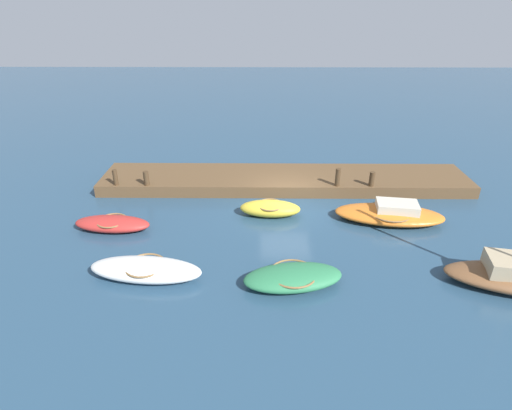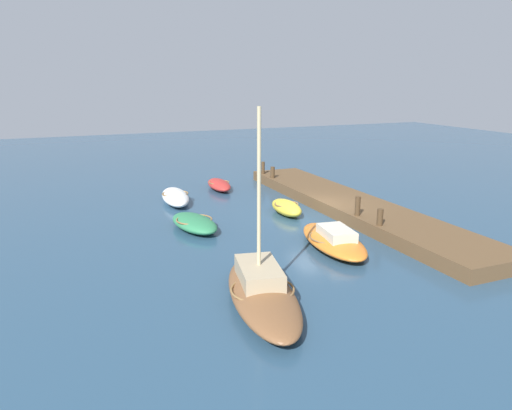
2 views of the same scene
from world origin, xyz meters
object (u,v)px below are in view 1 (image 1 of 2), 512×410
object	(u,v)px
motorboat_orange	(390,214)
mooring_post_east	(115,177)
mooring_post_mid_west	(338,177)
dinghy_yellow	(270,208)
mooring_post_mid_east	(146,178)
rowboat_white	(146,269)
rowboat_green	(293,277)
rowboat_red	(112,224)
mooring_post_west	(372,179)

from	to	relation	value
motorboat_orange	mooring_post_east	xyz separation A→B (m)	(12.91, -2.47, 0.64)
mooring_post_mid_west	dinghy_yellow	bearing A→B (deg)	30.88
dinghy_yellow	mooring_post_mid_east	bearing A→B (deg)	-14.87
rowboat_white	motorboat_orange	size ratio (longest dim) A/B	0.84
rowboat_green	mooring_post_mid_east	size ratio (longest dim) A/B	5.12
rowboat_white	rowboat_green	bearing A→B (deg)	-178.08
mooring_post_mid_east	mooring_post_mid_west	bearing A→B (deg)	180.00
dinghy_yellow	rowboat_green	bearing A→B (deg)	101.05
dinghy_yellow	mooring_post_mid_east	distance (m)	6.42
mooring_post_mid_east	motorboat_orange	bearing A→B (deg)	167.77
mooring_post_mid_west	rowboat_red	bearing A→B (deg)	18.42
rowboat_green	motorboat_orange	bearing A→B (deg)	-144.10
mooring_post_west	mooring_post_east	xyz separation A→B (m)	(12.62, 0.00, 0.04)
rowboat_red	mooring_post_east	size ratio (longest dim) A/B	4.14
rowboat_red	rowboat_green	bearing A→B (deg)	158.02
rowboat_red	mooring_post_mid_east	bearing A→B (deg)	-97.40
rowboat_green	mooring_post_mid_east	xyz separation A→B (m)	(6.75, -7.05, 0.64)
rowboat_white	mooring_post_east	xyz separation A→B (m)	(3.09, -6.69, 0.65)
dinghy_yellow	mooring_post_east	size ratio (longest dim) A/B	3.50
rowboat_white	dinghy_yellow	distance (m)	6.51
mooring_post_west	mooring_post_mid_west	bearing A→B (deg)	0.00
rowboat_white	mooring_post_mid_west	xyz separation A→B (m)	(-7.85, -6.69, 0.70)
rowboat_white	mooring_post_mid_east	xyz separation A→B (m)	(1.57, -6.69, 0.61)
mooring_post_mid_west	mooring_post_east	size ratio (longest dim) A/B	1.12
rowboat_red	rowboat_green	xyz separation A→B (m)	(-7.45, 3.68, 0.02)
motorboat_orange	mooring_post_mid_east	xyz separation A→B (m)	(11.39, -2.47, 0.59)
rowboat_white	motorboat_orange	bearing A→B (deg)	-150.86
rowboat_red	motorboat_orange	size ratio (longest dim) A/B	0.67
rowboat_red	mooring_post_mid_east	world-z (taller)	mooring_post_mid_east
rowboat_red	rowboat_white	world-z (taller)	rowboat_white
rowboat_white	dinghy_yellow	size ratio (longest dim) A/B	1.48
mooring_post_mid_west	mooring_post_east	world-z (taller)	mooring_post_mid_west
rowboat_green	dinghy_yellow	bearing A→B (deg)	-91.10
rowboat_white	mooring_post_mid_east	bearing A→B (deg)	-70.98
rowboat_red	mooring_post_mid_west	xyz separation A→B (m)	(-10.11, -3.37, 0.75)
rowboat_white	mooring_post_mid_west	size ratio (longest dim) A/B	4.63
rowboat_red	mooring_post_mid_west	world-z (taller)	mooring_post_mid_west
rowboat_red	rowboat_green	distance (m)	8.31
rowboat_green	mooring_post_west	world-z (taller)	mooring_post_west
rowboat_red	mooring_post_east	distance (m)	3.54
motorboat_orange	mooring_post_west	distance (m)	2.56
rowboat_green	mooring_post_mid_east	world-z (taller)	mooring_post_mid_east
mooring_post_mid_east	rowboat_white	bearing A→B (deg)	103.17
motorboat_orange	mooring_post_mid_west	size ratio (longest dim) A/B	5.51
rowboat_white	dinghy_yellow	xyz separation A→B (m)	(-4.51, -4.69, 0.01)
mooring_post_west	dinghy_yellow	bearing A→B (deg)	21.70
mooring_post_mid_east	dinghy_yellow	bearing A→B (deg)	161.78
rowboat_white	motorboat_orange	xyz separation A→B (m)	(-9.82, -4.23, 0.02)
rowboat_green	mooring_post_mid_west	size ratio (longest dim) A/B	4.07
rowboat_green	mooring_post_west	xyz separation A→B (m)	(-4.34, -7.05, 0.65)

